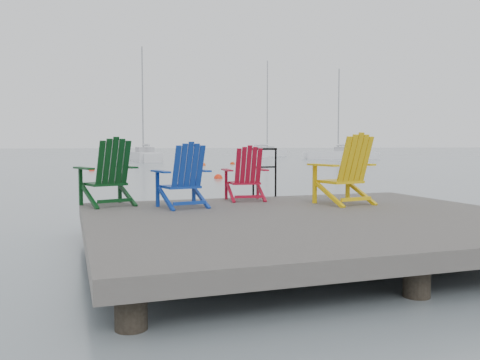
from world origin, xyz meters
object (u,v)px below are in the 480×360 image
object	(u,v)px
buoy_c	(203,165)
sailboat_mid	(266,154)
chair_green	(109,172)
sailboat_far	(342,156)
chair_yellow	(346,170)
buoy_a	(218,178)
chair_blue	(184,176)
handrail	(265,168)
chair_red	(246,174)
buoy_b	(92,171)
sailboat_near	(144,157)
buoy_d	(232,164)

from	to	relation	value
buoy_c	sailboat_mid	bearing A→B (deg)	58.87
sailboat_mid	buoy_c	world-z (taller)	sailboat_mid
chair_green	sailboat_far	xyz separation A→B (m)	(25.54, 37.19, -0.67)
chair_yellow	buoy_a	size ratio (longest dim) A/B	2.92
chair_blue	sailboat_mid	world-z (taller)	sailboat_mid
chair_green	chair_yellow	xyz separation A→B (m)	(3.63, -1.01, 0.03)
sailboat_mid	handrail	bearing A→B (deg)	-66.10
chair_red	sailboat_mid	distance (m)	52.75
chair_blue	buoy_b	size ratio (longest dim) A/B	2.95
chair_yellow	sailboat_mid	size ratio (longest dim) A/B	0.09
buoy_b	buoy_c	distance (m)	9.25
chair_red	chair_blue	bearing A→B (deg)	-146.99
chair_yellow	sailboat_mid	xyz separation A→B (m)	(18.29, 49.97, -0.70)
chair_red	buoy_b	size ratio (longest dim) A/B	2.79
chair_red	buoy_c	xyz separation A→B (m)	(6.05, 26.45, -0.96)
chair_yellow	buoy_b	size ratio (longest dim) A/B	3.38
chair_red	handrail	bearing A→B (deg)	47.76
chair_red	sailboat_mid	world-z (taller)	sailboat_mid
chair_blue	buoy_a	size ratio (longest dim) A/B	2.55
chair_green	chair_blue	size ratio (longest dim) A/B	1.08
chair_blue	chair_red	size ratio (longest dim) A/B	1.06
buoy_a	buoy_b	distance (m)	9.81
chair_green	sailboat_near	xyz separation A→B (m)	(5.77, 37.56, -0.67)
buoy_a	chair_green	bearing A→B (deg)	-113.17
chair_yellow	chair_blue	bearing A→B (deg)	161.43
handrail	chair_red	distance (m)	0.71
buoy_a	buoy_b	bearing A→B (deg)	120.06
chair_blue	buoy_a	world-z (taller)	chair_blue
sailboat_mid	chair_blue	bearing A→B (deg)	-67.40
chair_red	chair_yellow	bearing A→B (deg)	-31.24
chair_green	buoy_d	bearing A→B (deg)	50.59
chair_blue	buoy_d	distance (m)	30.00
handrail	buoy_b	world-z (taller)	handrail
chair_blue	chair_red	world-z (taller)	chair_blue
buoy_d	chair_red	bearing A→B (deg)	-107.30
sailboat_near	buoy_b	world-z (taller)	sailboat_near
chair_red	sailboat_near	xyz separation A→B (m)	(3.48, 37.55, -0.61)
sailboat_mid	buoy_d	xyz separation A→B (m)	(-11.01, -21.26, -0.36)
chair_yellow	buoy_d	distance (m)	29.64
handrail	sailboat_near	size ratio (longest dim) A/B	0.09
buoy_a	sailboat_near	bearing A→B (deg)	89.42
sailboat_mid	buoy_d	distance (m)	23.95
sailboat_near	buoy_d	size ratio (longest dim) A/B	28.53
chair_green	buoy_a	world-z (taller)	chair_green
chair_green	buoy_a	size ratio (longest dim) A/B	2.75
chair_red	buoy_d	size ratio (longest dim) A/B	2.50
chair_green	sailboat_far	size ratio (longest dim) A/B	0.11
sailboat_near	buoy_c	distance (m)	11.39
chair_blue	chair_yellow	world-z (taller)	chair_yellow
chair_green	chair_red	world-z (taller)	chair_green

